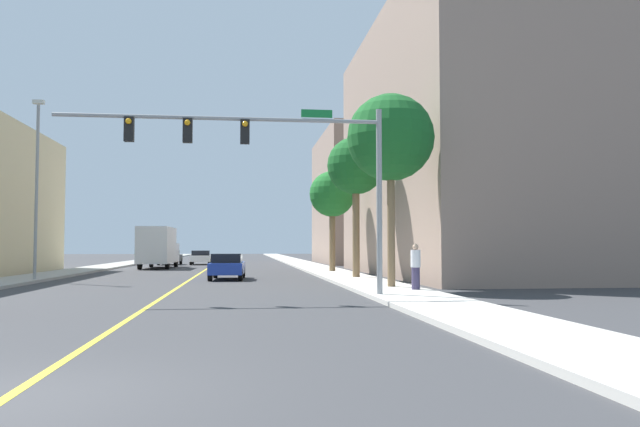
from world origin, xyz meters
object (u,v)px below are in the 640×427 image
Objects in this scene: palm_mid at (356,167)px; delivery_truck at (158,247)px; car_black at (170,257)px; palm_far at (332,195)px; traffic_signal_mast at (272,153)px; street_lamp at (37,180)px; palm_near at (391,139)px; car_white at (201,257)px; car_blue at (227,266)px; pedestrian at (416,267)px.

palm_mid is 23.27m from delivery_truck.
palm_far is at bearing -55.83° from car_black.
palm_mid is at bearing 66.93° from traffic_signal_mast.
street_lamp is 16.69m from palm_mid.
street_lamp is 1.14× the size of palm_near.
street_lamp is at bearing -95.30° from car_black.
car_black is (-13.14, 36.78, -5.59)m from palm_near.
palm_far is (5.01, 20.28, 0.20)m from traffic_signal_mast.
car_black is at bearing 122.48° from palm_far.
palm_far reaches higher than traffic_signal_mast.
car_white is (-5.05, 41.00, -4.35)m from traffic_signal_mast.
delivery_truck is (-6.03, 17.86, 1.01)m from car_blue.
car_blue is (-6.96, 9.13, -5.59)m from palm_near.
palm_mid reaches higher than delivery_truck.
delivery_truck is 4.83× the size of pedestrian.
pedestrian is (13.50, -28.86, -0.72)m from delivery_truck.
pedestrian is at bearing -87.07° from palm_mid.
car_white is at bearing 75.19° from delivery_truck.
car_black is 40.99m from pedestrian.
street_lamp is at bearing 73.49° from pedestrian.
car_blue is 0.52× the size of delivery_truck.
palm_near is 12.77m from car_blue.
palm_mid reaches higher than car_white.
street_lamp is 1.20× the size of palm_mid.
street_lamp is at bearing -103.82° from car_white.
palm_near is at bearing 28.85° from pedestrian.
pedestrian is (5.67, 2.05, -4.04)m from traffic_signal_mast.
street_lamp is at bearing -100.32° from delivery_truck.
palm_near is 16.40m from palm_far.
car_white is at bearing 77.47° from street_lamp.
street_lamp reaches higher than traffic_signal_mast.
pedestrian is at bearing -53.38° from car_blue.
palm_near is at bearing -75.90° from car_white.
delivery_truck reaches higher than car_white.
traffic_signal_mast is at bearing -103.88° from palm_far.
pedestrian is (13.65, -38.65, 0.28)m from car_black.
car_blue is (9.70, 1.08, -4.44)m from street_lamp.
delivery_truck is (0.15, -9.79, 1.00)m from car_black.
traffic_signal_mast is at bearing -77.22° from car_black.
car_white is at bearing 105.38° from palm_near.
street_lamp is at bearing 154.22° from palm_near.
traffic_signal_mast is at bearing -75.14° from delivery_truck.
palm_near reaches higher than palm_far.
palm_far is 3.84× the size of pedestrian.
palm_far is at bearing 90.50° from palm_near.
car_blue is 2.53× the size of pedestrian.
traffic_signal_mast is 1.39× the size of palm_near.
palm_far is 17.04m from delivery_truck.
car_blue is 1.07× the size of car_black.
palm_near reaches higher than palm_mid.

